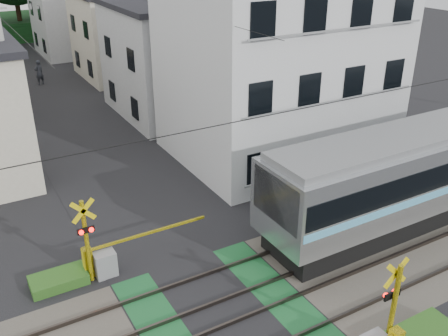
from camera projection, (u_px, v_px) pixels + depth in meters
ground at (224, 314)px, 15.11m from camera, size 120.00×120.00×0.00m
track_bed at (224, 313)px, 15.09m from camera, size 120.00×120.00×0.14m
crossing_signal_far at (102, 258)px, 16.50m from camera, size 4.74×0.65×3.09m
apartment_block at (278, 63)px, 24.36m from camera, size 10.20×8.36×9.30m
houses_row at (39, 48)px, 34.12m from camera, size 22.07×31.35×6.80m
catenary at (383, 162)px, 16.24m from camera, size 60.00×5.04×7.00m
utility_poles at (25, 45)px, 30.89m from camera, size 7.90×42.00×8.00m
pedestrian at (39, 72)px, 37.20m from camera, size 0.80×0.68×1.86m
weed_patches at (274, 292)px, 15.75m from camera, size 10.25×8.80×0.40m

